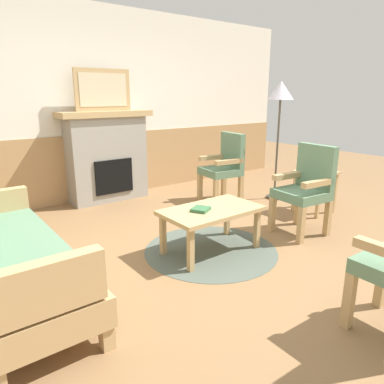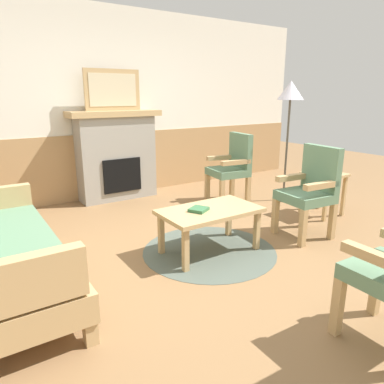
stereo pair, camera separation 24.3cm
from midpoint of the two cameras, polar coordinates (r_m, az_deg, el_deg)
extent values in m
plane|color=olive|center=(3.53, 5.19, -9.93)|extent=(14.00, 14.00, 0.00)
cube|color=silver|center=(5.46, -12.16, 13.45)|extent=(7.20, 0.12, 2.70)
cube|color=#A87F51|center=(5.50, -11.38, 4.30)|extent=(7.20, 0.02, 0.95)
cube|color=gray|center=(5.31, -10.70, 5.32)|extent=(1.10, 0.36, 1.20)
cube|color=black|center=(5.18, -9.74, 2.63)|extent=(0.56, 0.02, 0.48)
cube|color=tan|center=(5.24, -11.06, 12.23)|extent=(1.30, 0.44, 0.08)
cube|color=tan|center=(5.23, -11.24, 15.72)|extent=(0.80, 0.03, 0.56)
cube|color=beige|center=(5.21, -11.16, 15.73)|extent=(0.68, 0.01, 0.44)
cube|color=tan|center=(2.43, -13.00, -21.04)|extent=(0.08, 0.08, 0.16)
cube|color=tan|center=(3.87, -21.97, -7.40)|extent=(0.08, 0.08, 0.16)
cube|color=tan|center=(3.00, -24.55, -10.70)|extent=(0.70, 1.80, 0.20)
cube|color=#5B7F60|center=(2.93, -24.90, -7.88)|extent=(0.60, 1.70, 0.12)
cube|color=tan|center=(2.12, -21.43, -13.22)|extent=(0.60, 0.10, 0.30)
cube|color=tan|center=(3.13, 1.21, -9.31)|extent=(0.05, 0.05, 0.40)
cube|color=tan|center=(3.64, 12.24, -6.04)|extent=(0.05, 0.05, 0.40)
cube|color=tan|center=(3.47, -2.95, -6.76)|extent=(0.05, 0.05, 0.40)
cube|color=tan|center=(3.93, 7.67, -4.15)|extent=(0.05, 0.05, 0.40)
cube|color=tan|center=(3.45, 4.91, -3.05)|extent=(0.96, 0.56, 0.04)
cylinder|color=#4C564C|center=(3.60, 4.76, -9.36)|extent=(1.32, 1.32, 0.01)
cube|color=#33663D|center=(3.37, 3.15, -2.81)|extent=(0.22, 0.21, 0.03)
cube|color=tan|center=(4.83, 6.26, -0.39)|extent=(0.07, 0.07, 0.40)
cube|color=tan|center=(5.17, 3.81, 0.76)|extent=(0.07, 0.07, 0.40)
cube|color=tan|center=(5.05, 10.31, 0.18)|extent=(0.07, 0.07, 0.40)
cube|color=tan|center=(5.39, 7.71, 1.24)|extent=(0.07, 0.07, 0.40)
cube|color=#5B7F60|center=(5.05, 7.12, 3.22)|extent=(0.54, 0.54, 0.10)
cube|color=#5B7F60|center=(5.10, 9.13, 6.59)|extent=(0.14, 0.49, 0.48)
cube|color=tan|center=(4.85, 8.49, 4.71)|extent=(0.45, 0.13, 0.06)
cube|color=tan|center=(5.18, 5.95, 5.49)|extent=(0.45, 0.13, 0.06)
cube|color=tan|center=(3.82, 19.09, -5.50)|extent=(0.07, 0.07, 0.40)
cube|color=tan|center=(4.10, 14.85, -3.74)|extent=(0.07, 0.07, 0.40)
cube|color=tan|center=(4.12, 23.13, -4.37)|extent=(0.07, 0.07, 0.40)
cube|color=tan|center=(4.38, 18.93, -2.81)|extent=(0.07, 0.07, 0.40)
cube|color=#5B7F60|center=(4.03, 19.31, -0.71)|extent=(0.53, 0.53, 0.10)
cube|color=#5B7F60|center=(4.11, 21.59, 3.56)|extent=(0.13, 0.49, 0.48)
cube|color=tan|center=(3.85, 21.73, 0.98)|extent=(0.44, 0.11, 0.06)
cube|color=tan|center=(4.12, 17.46, 2.26)|extent=(0.44, 0.11, 0.06)
cube|color=tan|center=(2.61, 24.87, -16.29)|extent=(0.06, 0.06, 0.40)
cube|color=tan|center=(2.93, 29.59, -13.26)|extent=(0.06, 0.06, 0.40)
cube|color=tan|center=(2.34, 30.40, -9.21)|extent=(0.08, 0.44, 0.06)
cube|color=tan|center=(4.84, 18.57, -0.32)|extent=(0.04, 0.04, 0.52)
cube|color=tan|center=(5.13, 21.07, 0.29)|extent=(0.04, 0.04, 0.52)
cube|color=tan|center=(4.64, 22.04, -1.33)|extent=(0.04, 0.04, 0.52)
cube|color=tan|center=(4.94, 24.44, -0.63)|extent=(0.04, 0.04, 0.52)
cube|color=tan|center=(4.82, 21.85, 2.66)|extent=(0.44, 0.44, 0.03)
cylinder|color=#332D28|center=(5.45, 15.62, -1.05)|extent=(0.24, 0.24, 0.03)
cylinder|color=#4C473D|center=(5.30, 16.18, 6.38)|extent=(0.03, 0.03, 1.40)
cone|color=silver|center=(5.24, 16.88, 15.32)|extent=(0.36, 0.36, 0.25)
camera|label=1|loc=(0.12, -88.06, 0.54)|focal=33.33mm
camera|label=2|loc=(0.12, 91.94, -0.54)|focal=33.33mm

